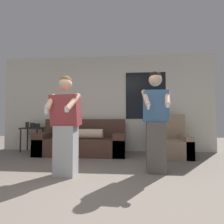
{
  "coord_description": "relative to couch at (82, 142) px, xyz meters",
  "views": [
    {
      "loc": [
        0.59,
        -1.81,
        0.89
      ],
      "look_at": [
        0.36,
        1.05,
        1.01
      ],
      "focal_mm": 28.0,
      "sensor_mm": 36.0,
      "label": 1
    }
  ],
  "objects": [
    {
      "name": "person_right",
      "position": [
        1.62,
        -1.46,
        0.56
      ],
      "size": [
        0.48,
        0.49,
        1.7
      ],
      "color": "#56514C",
      "rests_on": "ground_plane"
    },
    {
      "name": "armchair",
      "position": [
        2.16,
        -0.12,
        0.01
      ],
      "size": [
        0.85,
        0.8,
        1.01
      ],
      "color": "#937A60",
      "rests_on": "ground_plane"
    },
    {
      "name": "couch",
      "position": [
        0.0,
        0.0,
        0.0
      ],
      "size": [
        2.19,
        0.94,
        0.89
      ],
      "color": "#472D23",
      "rests_on": "ground_plane"
    },
    {
      "name": "wall_back",
      "position": [
        0.56,
        0.49,
        1.05
      ],
      "size": [
        6.01,
        0.07,
        2.7
      ],
      "color": "beige",
      "rests_on": "ground_plane"
    },
    {
      "name": "ground_plane",
      "position": [
        0.54,
        -2.63,
        -0.31
      ],
      "size": [
        14.0,
        14.0,
        0.0
      ],
      "primitive_type": "plane",
      "color": "slate"
    },
    {
      "name": "side_table",
      "position": [
        -1.49,
        0.23,
        0.25
      ],
      "size": [
        0.54,
        0.41,
        0.81
      ],
      "color": "#332319",
      "rests_on": "ground_plane"
    },
    {
      "name": "person_left",
      "position": [
        0.16,
        -1.73,
        0.48
      ],
      "size": [
        0.51,
        0.52,
        1.59
      ],
      "color": "#B2B2B7",
      "rests_on": "ground_plane"
    }
  ]
}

